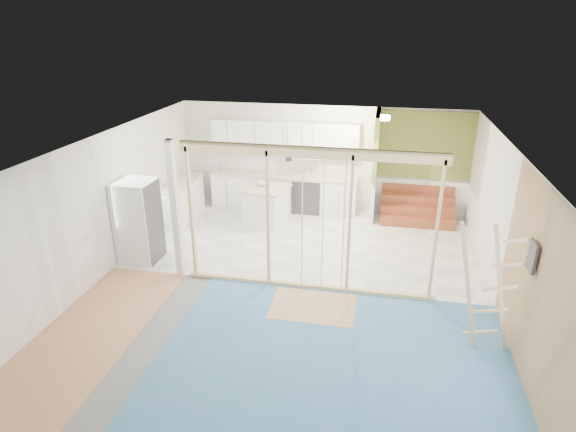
# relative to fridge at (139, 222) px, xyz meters

# --- Properties ---
(room) EXTENTS (7.01, 8.01, 2.61)m
(room) POSITION_rel_fridge_xyz_m (3.11, -0.45, 0.47)
(room) COLOR slate
(room) RESTS_ON ground
(floor_overlays) EXTENTS (7.00, 8.00, 0.03)m
(floor_overlays) POSITION_rel_fridge_xyz_m (3.18, -0.39, -0.82)
(floor_overlays) COLOR beige
(floor_overlays) RESTS_ON room
(stud_frame) EXTENTS (4.66, 0.14, 2.60)m
(stud_frame) POSITION_rel_fridge_xyz_m (2.83, -0.45, 0.78)
(stud_frame) COLOR #D5BB82
(stud_frame) RESTS_ON room
(base_cabinets) EXTENTS (4.45, 2.24, 0.93)m
(base_cabinets) POSITION_rel_fridge_xyz_m (1.50, 2.91, -0.36)
(base_cabinets) COLOR white
(base_cabinets) RESTS_ON room
(upper_cabinets) EXTENTS (3.60, 0.41, 0.85)m
(upper_cabinets) POSITION_rel_fridge_xyz_m (2.27, 3.36, 0.99)
(upper_cabinets) COLOR white
(upper_cabinets) RESTS_ON room
(green_partition) EXTENTS (2.25, 1.51, 2.60)m
(green_partition) POSITION_rel_fridge_xyz_m (5.15, 3.21, 0.12)
(green_partition) COLOR olive
(green_partition) RESTS_ON room
(pot_rack) EXTENTS (0.52, 0.52, 0.72)m
(pot_rack) POSITION_rel_fridge_xyz_m (2.80, 1.44, 1.17)
(pot_rack) COLOR black
(pot_rack) RESTS_ON room
(sheathing_panel) EXTENTS (0.02, 4.00, 2.60)m
(sheathing_panel) POSITION_rel_fridge_xyz_m (6.59, -2.45, 0.47)
(sheathing_panel) COLOR tan
(sheathing_panel) RESTS_ON room
(electrical_panel) EXTENTS (0.04, 0.30, 0.40)m
(electrical_panel) POSITION_rel_fridge_xyz_m (6.54, -1.85, 0.82)
(electrical_panel) COLOR #3C3D42
(electrical_panel) RESTS_ON room
(ceiling_light) EXTENTS (0.32, 0.32, 0.08)m
(ceiling_light) POSITION_rel_fridge_xyz_m (4.51, 2.55, 1.71)
(ceiling_light) COLOR #FFEABF
(ceiling_light) RESTS_ON room
(fridge) EXTENTS (0.74, 0.71, 1.65)m
(fridge) POSITION_rel_fridge_xyz_m (0.00, 0.00, 0.00)
(fridge) COLOR white
(fridge) RESTS_ON room
(island) EXTENTS (1.10, 1.10, 0.91)m
(island) POSITION_rel_fridge_xyz_m (1.99, 2.25, -0.37)
(island) COLOR white
(island) RESTS_ON room
(bowl) EXTENTS (0.34, 0.34, 0.07)m
(bowl) POSITION_rel_fridge_xyz_m (1.93, 2.38, 0.12)
(bowl) COLOR silver
(bowl) RESTS_ON island
(soap_bottle_a) EXTENTS (0.13, 0.13, 0.31)m
(soap_bottle_a) POSITION_rel_fridge_xyz_m (0.61, 3.31, 0.26)
(soap_bottle_a) COLOR #A2A8B5
(soap_bottle_a) RESTS_ON base_cabinets
(soap_bottle_b) EXTENTS (0.09, 0.10, 0.18)m
(soap_bottle_b) POSITION_rel_fridge_xyz_m (2.83, 3.15, 0.19)
(soap_bottle_b) COLOR silver
(soap_bottle_b) RESTS_ON base_cabinets
(ladder) EXTENTS (1.05, 0.05, 1.95)m
(ladder) POSITION_rel_fridge_xyz_m (6.14, -1.63, 0.17)
(ladder) COLOR tan
(ladder) RESTS_ON room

